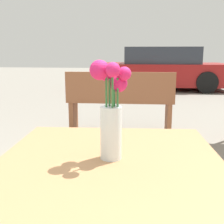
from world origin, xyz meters
name	(u,v)px	position (x,y,z in m)	size (l,w,h in m)	color
table_front	(109,196)	(0.00, 0.00, 0.63)	(0.81, 0.91, 0.75)	#9E7047
flower_vase	(111,114)	(0.00, 0.04, 0.90)	(0.13, 0.12, 0.32)	silver
bench_near	(120,101)	(-0.28, 2.93, 0.45)	(1.47, 0.43, 0.85)	brown
parked_car	(160,69)	(0.43, 8.01, 0.60)	(3.98, 2.07, 1.27)	maroon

